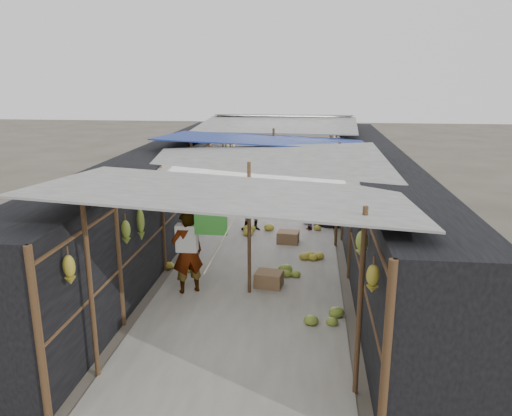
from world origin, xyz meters
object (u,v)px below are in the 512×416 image
at_px(shopper_blue, 253,206).
at_px(vendor_seated, 309,214).
at_px(crate_near, 269,280).
at_px(vendor_elderly, 187,253).
at_px(black_basin, 329,222).

height_order(shopper_blue, vendor_seated, shopper_blue).
relative_size(crate_near, shopper_blue, 0.38).
bearing_deg(vendor_seated, crate_near, -42.63).
xyz_separation_m(vendor_elderly, vendor_seated, (2.31, 4.34, -0.36)).
distance_m(crate_near, shopper_blue, 3.83).
distance_m(vendor_elderly, shopper_blue, 4.23).
height_order(vendor_elderly, shopper_blue, vendor_elderly).
bearing_deg(vendor_seated, shopper_blue, -114.30).
bearing_deg(shopper_blue, black_basin, 14.21).
distance_m(black_basin, vendor_seated, 0.85).
bearing_deg(crate_near, shopper_blue, 109.95).
relative_size(vendor_elderly, shopper_blue, 1.18).
distance_m(crate_near, vendor_elderly, 1.74).
xyz_separation_m(crate_near, black_basin, (1.34, 4.41, -0.06)).
distance_m(crate_near, vendor_seated, 4.00).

